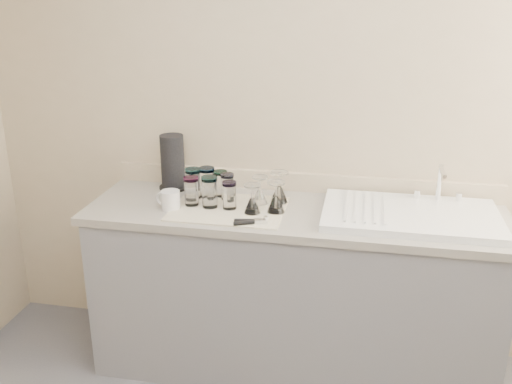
% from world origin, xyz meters
% --- Properties ---
extents(room_envelope, '(3.54, 3.50, 2.52)m').
position_xyz_m(room_envelope, '(0.00, 0.00, 1.56)').
color(room_envelope, '#525257').
rests_on(room_envelope, ground).
extents(counter_unit, '(2.06, 0.62, 0.90)m').
position_xyz_m(counter_unit, '(0.00, 1.20, 0.45)').
color(counter_unit, slate).
rests_on(counter_unit, ground).
extents(sink_unit, '(0.82, 0.50, 0.22)m').
position_xyz_m(sink_unit, '(0.55, 1.20, 0.92)').
color(sink_unit, white).
rests_on(sink_unit, counter_unit).
extents(dish_towel, '(0.55, 0.42, 0.01)m').
position_xyz_m(dish_towel, '(-0.32, 1.15, 0.90)').
color(dish_towel, silver).
rests_on(dish_towel, counter_unit).
extents(tumbler_teal, '(0.08, 0.08, 0.16)m').
position_xyz_m(tumbler_teal, '(-0.53, 1.25, 0.99)').
color(tumbler_teal, white).
rests_on(tumbler_teal, dish_towel).
extents(tumbler_cyan, '(0.08, 0.08, 0.16)m').
position_xyz_m(tumbler_cyan, '(-0.47, 1.28, 0.99)').
color(tumbler_cyan, white).
rests_on(tumbler_cyan, dish_towel).
extents(tumbler_purple, '(0.07, 0.07, 0.14)m').
position_xyz_m(tumbler_purple, '(-0.36, 1.27, 0.98)').
color(tumbler_purple, white).
rests_on(tumbler_purple, dish_towel).
extents(tumbler_magenta, '(0.07, 0.07, 0.15)m').
position_xyz_m(tumbler_magenta, '(-0.51, 1.15, 0.98)').
color(tumbler_magenta, white).
rests_on(tumbler_magenta, dish_towel).
extents(tumbler_blue, '(0.08, 0.08, 0.16)m').
position_xyz_m(tumbler_blue, '(-0.42, 1.14, 0.99)').
color(tumbler_blue, white).
rests_on(tumbler_blue, dish_towel).
extents(tumbler_lavender, '(0.07, 0.07, 0.14)m').
position_xyz_m(tumbler_lavender, '(-0.31, 1.14, 0.98)').
color(tumbler_lavender, white).
rests_on(tumbler_lavender, dish_towel).
extents(tumbler_extra, '(0.07, 0.07, 0.13)m').
position_xyz_m(tumbler_extra, '(-0.40, 1.31, 0.98)').
color(tumbler_extra, white).
rests_on(tumbler_extra, dish_towel).
extents(goblet_back_left, '(0.08, 0.08, 0.14)m').
position_xyz_m(goblet_back_left, '(-0.18, 1.24, 0.96)').
color(goblet_back_left, white).
rests_on(goblet_back_left, dish_towel).
extents(goblet_back_right, '(0.09, 0.09, 0.16)m').
position_xyz_m(goblet_back_right, '(-0.09, 1.28, 0.96)').
color(goblet_back_right, white).
rests_on(goblet_back_right, dish_towel).
extents(goblet_front_left, '(0.08, 0.08, 0.14)m').
position_xyz_m(goblet_front_left, '(-0.19, 1.11, 0.96)').
color(goblet_front_left, white).
rests_on(goblet_front_left, dish_towel).
extents(goblet_front_right, '(0.09, 0.09, 0.15)m').
position_xyz_m(goblet_front_right, '(-0.09, 1.14, 0.96)').
color(goblet_front_right, white).
rests_on(goblet_front_right, dish_towel).
extents(can_opener, '(0.16, 0.09, 0.02)m').
position_xyz_m(can_opener, '(-0.17, 0.98, 0.92)').
color(can_opener, silver).
rests_on(can_opener, dish_towel).
extents(white_mug, '(0.14, 0.11, 0.10)m').
position_xyz_m(white_mug, '(-0.60, 1.10, 0.95)').
color(white_mug, white).
rests_on(white_mug, counter_unit).
extents(paper_towel_roll, '(0.16, 0.16, 0.30)m').
position_xyz_m(paper_towel_roll, '(-0.69, 1.39, 1.04)').
color(paper_towel_roll, black).
rests_on(paper_towel_roll, counter_unit).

